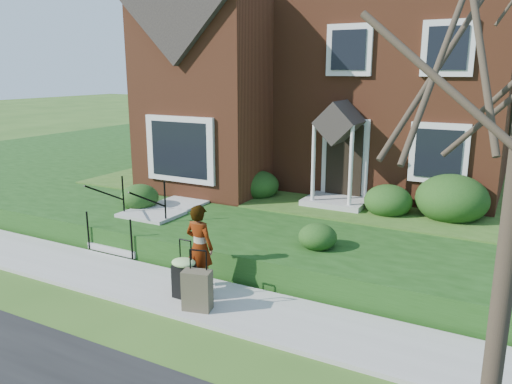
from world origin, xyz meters
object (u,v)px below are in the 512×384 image
Objects in this scene: woman at (200,247)px; suitcase_olive at (197,290)px; front_steps at (139,225)px; suitcase_black at (184,276)px.

suitcase_olive is (0.47, -0.78, -0.46)m from woman.
suitcase_black is (2.80, -2.01, 0.03)m from front_steps.
suitcase_black is (0.00, -0.51, -0.39)m from woman.
suitcase_olive is at bearing -28.09° from suitcase_black.
front_steps reaches higher than suitcase_black.
suitcase_olive is at bearing 125.04° from woman.
suitcase_black is 1.03× the size of suitcase_olive.
suitcase_black reaches higher than suitcase_olive.
woman is 1.02m from suitcase_olive.
front_steps is at bearing -24.45° from woman.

